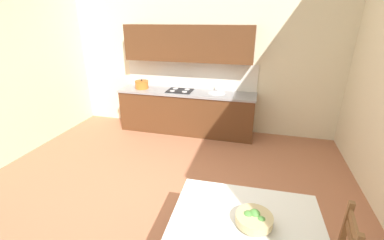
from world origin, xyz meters
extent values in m
cube|color=#AD6B4C|center=(0.00, 0.00, -0.05)|extent=(6.20, 6.05, 0.10)
cube|color=beige|center=(0.00, 2.79, 2.12)|extent=(6.20, 0.12, 4.24)
cube|color=#56331C|center=(-0.23, 2.42, 0.43)|extent=(2.83, 0.60, 0.86)
cube|color=gray|center=(-0.23, 2.41, 0.88)|extent=(2.86, 0.63, 0.04)
cube|color=silver|center=(-0.23, 2.71, 1.18)|extent=(2.83, 0.01, 0.55)
cube|color=#56331C|center=(-0.23, 2.55, 1.85)|extent=(2.60, 0.34, 0.70)
cube|color=black|center=(-0.23, 2.15, 0.04)|extent=(2.79, 0.02, 0.09)
cylinder|color=silver|center=(0.41, 2.42, 0.90)|extent=(0.34, 0.34, 0.02)
cylinder|color=silver|center=(0.41, 2.56, 1.01)|extent=(0.02, 0.02, 0.22)
cube|color=black|center=(-0.37, 2.42, 0.91)|extent=(0.52, 0.42, 0.01)
cylinder|color=silver|center=(-0.50, 2.32, 0.92)|extent=(0.11, 0.11, 0.01)
cylinder|color=silver|center=(-0.24, 2.32, 0.92)|extent=(0.11, 0.11, 0.01)
cylinder|color=silver|center=(-0.50, 2.52, 0.92)|extent=(0.11, 0.11, 0.01)
cylinder|color=silver|center=(-0.24, 2.52, 0.92)|extent=(0.11, 0.11, 0.01)
cylinder|color=orange|center=(-1.22, 2.40, 0.98)|extent=(0.28, 0.28, 0.15)
cylinder|color=orange|center=(-1.22, 2.40, 1.06)|extent=(0.29, 0.29, 0.02)
sphere|color=black|center=(-1.22, 2.40, 1.08)|extent=(0.04, 0.04, 0.04)
cube|color=brown|center=(1.22, -0.85, 0.74)|extent=(1.23, 1.00, 0.02)
cube|color=brown|center=(0.67, -0.45, 0.36)|extent=(0.07, 0.07, 0.73)
cube|color=brown|center=(1.74, -0.42, 0.36)|extent=(0.07, 0.07, 0.73)
cube|color=white|center=(1.22, -0.85, 0.75)|extent=(1.29, 1.06, 0.00)
cube|color=white|center=(1.20, -0.34, 0.69)|extent=(1.25, 0.05, 0.12)
cube|color=white|center=(0.59, -0.87, 0.69)|extent=(0.04, 1.02, 0.12)
cube|color=brown|center=(2.01, -0.76, 0.84)|extent=(0.06, 0.32, 0.07)
cube|color=brown|center=(2.01, -0.76, 0.74)|extent=(0.06, 0.32, 0.07)
cylinder|color=tan|center=(1.27, -0.85, 0.77)|extent=(0.17, 0.17, 0.02)
cylinder|color=tan|center=(1.27, -0.85, 0.81)|extent=(0.30, 0.30, 0.07)
sphere|color=#4C8E3D|center=(1.22, -0.84, 0.82)|extent=(0.09, 0.09, 0.09)
sphere|color=#4C8E3D|center=(1.33, -0.87, 0.82)|extent=(0.08, 0.08, 0.08)
sphere|color=#4C8E3D|center=(1.27, -0.82, 0.83)|extent=(0.10, 0.10, 0.10)
camera|label=1|loc=(1.20, -2.55, 2.33)|focal=24.01mm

